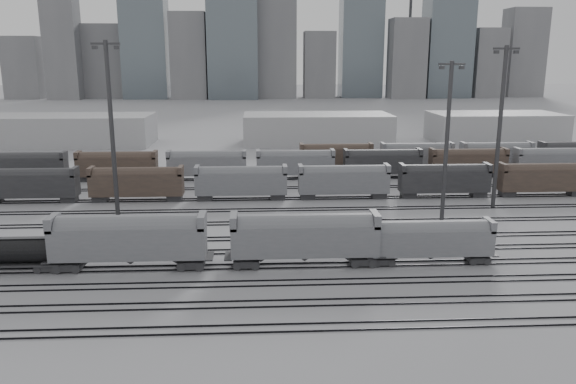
{
  "coord_description": "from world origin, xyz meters",
  "views": [
    {
      "loc": [
        -6.04,
        -58.44,
        22.8
      ],
      "look_at": [
        -1.9,
        20.2,
        4.0
      ],
      "focal_mm": 35.0,
      "sensor_mm": 36.0,
      "label": 1
    }
  ],
  "objects_px": {
    "hopper_car_a": "(129,237)",
    "hopper_car_c": "(432,238)",
    "light_mast_c": "(447,140)",
    "hopper_car_b": "(305,235)"
  },
  "relations": [
    {
      "from": "hopper_car_b",
      "to": "hopper_car_c",
      "type": "distance_m",
      "value": 14.4
    },
    {
      "from": "hopper_car_b",
      "to": "light_mast_c",
      "type": "height_order",
      "value": "light_mast_c"
    },
    {
      "from": "light_mast_c",
      "to": "hopper_car_a",
      "type": "bearing_deg",
      "value": -158.62
    },
    {
      "from": "hopper_car_b",
      "to": "light_mast_c",
      "type": "xyz_separation_m",
      "value": [
        20.79,
        15.72,
        8.3
      ]
    },
    {
      "from": "hopper_car_a",
      "to": "light_mast_c",
      "type": "height_order",
      "value": "light_mast_c"
    },
    {
      "from": "hopper_car_a",
      "to": "hopper_car_c",
      "type": "bearing_deg",
      "value": -0.0
    },
    {
      "from": "hopper_car_c",
      "to": "light_mast_c",
      "type": "height_order",
      "value": "light_mast_c"
    },
    {
      "from": "hopper_car_a",
      "to": "hopper_car_c",
      "type": "relative_size",
      "value": 1.23
    },
    {
      "from": "hopper_car_b",
      "to": "light_mast_c",
      "type": "relative_size",
      "value": 0.73
    },
    {
      "from": "hopper_car_a",
      "to": "light_mast_c",
      "type": "bearing_deg",
      "value": 21.38
    }
  ]
}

